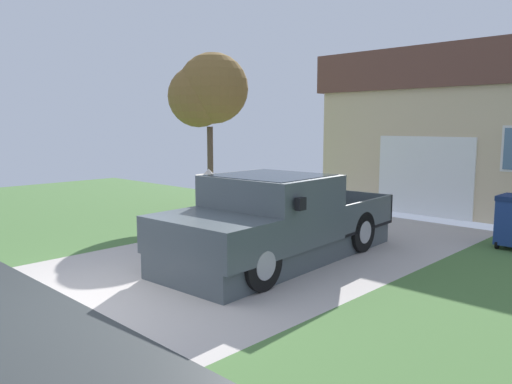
{
  "coord_description": "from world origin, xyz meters",
  "views": [
    {
      "loc": [
        6.34,
        -3.11,
        2.48
      ],
      "look_at": [
        0.03,
        3.43,
        1.25
      ],
      "focal_mm": 34.91,
      "sensor_mm": 36.0,
      "label": 1
    }
  ],
  "objects_px": {
    "person_with_hat": "(209,204)",
    "front_yard_tree": "(207,92)",
    "pickup_truck": "(271,224)",
    "handbag": "(205,247)"
  },
  "relations": [
    {
      "from": "handbag",
      "to": "pickup_truck",
      "type": "bearing_deg",
      "value": 20.97
    },
    {
      "from": "person_with_hat",
      "to": "handbag",
      "type": "xyz_separation_m",
      "value": [
        0.1,
        -0.19,
        -0.82
      ]
    },
    {
      "from": "pickup_truck",
      "to": "front_yard_tree",
      "type": "bearing_deg",
      "value": -32.73
    },
    {
      "from": "pickup_truck",
      "to": "person_with_hat",
      "type": "bearing_deg",
      "value": 8.74
    },
    {
      "from": "pickup_truck",
      "to": "person_with_hat",
      "type": "xyz_separation_m",
      "value": [
        -1.36,
        -0.29,
        0.24
      ]
    },
    {
      "from": "person_with_hat",
      "to": "front_yard_tree",
      "type": "distance_m",
      "value": 5.36
    },
    {
      "from": "person_with_hat",
      "to": "pickup_truck",
      "type": "bearing_deg",
      "value": 25.78
    },
    {
      "from": "person_with_hat",
      "to": "front_yard_tree",
      "type": "xyz_separation_m",
      "value": [
        -3.63,
        3.1,
        2.44
      ]
    },
    {
      "from": "pickup_truck",
      "to": "handbag",
      "type": "relative_size",
      "value": 12.44
    },
    {
      "from": "person_with_hat",
      "to": "front_yard_tree",
      "type": "bearing_deg",
      "value": 153.18
    }
  ]
}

